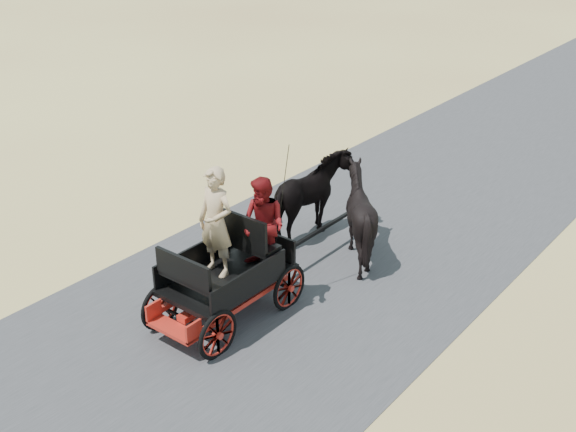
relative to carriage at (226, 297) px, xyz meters
The scene contains 7 objects.
ground 1.79m from the carriage, 82.77° to the right, with size 140.00×140.00×0.00m, color tan.
road 1.79m from the carriage, 82.77° to the right, with size 6.00×140.00×0.01m, color #38383A.
carriage is the anchor object (origin of this frame).
horse_left 3.09m from the carriage, 100.39° to the left, with size 0.91×2.01×1.70m, color black.
horse_right 3.09m from the carriage, 79.61° to the left, with size 1.37×1.54×1.70m, color black.
driver_man 1.28m from the carriage, 165.96° to the left, with size 0.66×0.43×1.80m, color tan.
passenger_woman 1.33m from the carriage, 63.43° to the left, with size 0.77×0.60×1.58m, color #660C0F.
Camera 1 is at (6.70, -5.37, 6.59)m, focal length 45.00 mm.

